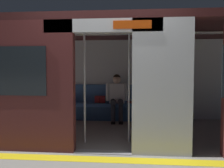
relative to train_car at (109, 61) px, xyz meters
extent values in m
plane|color=gray|center=(-0.05, 1.31, -1.46)|extent=(60.00, 60.00, 0.00)
cube|color=yellow|center=(-0.05, 1.61, -1.46)|extent=(8.00, 0.24, 0.01)
cube|color=silver|center=(-0.94, 1.33, -0.43)|extent=(0.89, 0.12, 2.05)
cube|color=black|center=(-0.94, 1.34, -0.19)|extent=(0.49, 0.02, 0.55)
cube|color=black|center=(1.36, 1.39, -0.19)|extent=(1.10, 0.02, 0.76)
cube|color=silver|center=(-0.05, 1.31, 0.49)|extent=(1.79, 0.16, 0.20)
cube|color=#BF3F0C|center=(-0.50, 1.40, 0.49)|extent=(0.56, 0.02, 0.12)
cube|color=#351515|center=(-0.05, -0.09, 0.65)|extent=(6.40, 2.95, 0.12)
cube|color=gray|center=(-0.05, -0.09, -1.46)|extent=(6.08, 2.79, 0.01)
cube|color=silver|center=(-0.05, -1.49, -0.43)|extent=(6.08, 0.10, 2.05)
cube|color=#38609E|center=(-0.05, -1.43, -0.80)|extent=(3.52, 0.06, 0.45)
cube|color=white|center=(-0.05, -0.09, 0.56)|extent=(4.48, 0.16, 0.03)
cube|color=gray|center=(-0.05, 1.31, -1.45)|extent=(0.89, 0.19, 0.01)
cube|color=#38609E|center=(-0.05, -1.21, -1.07)|extent=(3.11, 0.44, 0.09)
cube|color=navy|center=(-0.05, -1.01, -1.29)|extent=(3.11, 0.04, 0.35)
cube|color=silver|center=(-0.08, -1.19, -0.77)|extent=(0.40, 0.25, 0.50)
sphere|color=beige|center=(-0.08, -1.19, -0.43)|extent=(0.21, 0.21, 0.21)
sphere|color=black|center=(-0.08, -1.20, -0.39)|extent=(0.19, 0.19, 0.19)
cylinder|color=silver|center=(-0.32, -1.18, -0.74)|extent=(0.08, 0.08, 0.44)
cylinder|color=silver|center=(0.15, -1.14, -0.74)|extent=(0.08, 0.08, 0.44)
cylinder|color=#2D2D38|center=(-0.19, -1.00, -0.97)|extent=(0.17, 0.41, 0.14)
cylinder|color=#2D2D38|center=(-0.01, -0.98, -0.97)|extent=(0.17, 0.41, 0.14)
cylinder|color=#2D2D38|center=(-0.20, -0.80, -1.22)|extent=(0.10, 0.10, 0.40)
cylinder|color=#2D2D38|center=(-0.02, -0.78, -1.22)|extent=(0.10, 0.10, 0.40)
cube|color=black|center=(-0.21, -0.75, -1.43)|extent=(0.12, 0.23, 0.06)
cube|color=black|center=(-0.03, -0.73, -1.43)|extent=(0.12, 0.23, 0.06)
cube|color=maroon|center=(0.35, -1.20, -0.94)|extent=(0.26, 0.14, 0.17)
cube|color=maroon|center=(0.35, -1.12, -0.95)|extent=(0.02, 0.01, 0.14)
cube|color=#B22D2D|center=(-0.43, -1.24, -1.01)|extent=(0.19, 0.24, 0.03)
cylinder|color=silver|center=(0.34, 0.81, -0.44)|extent=(0.04, 0.04, 2.03)
cylinder|color=silver|center=(-0.44, 0.71, -0.44)|extent=(0.04, 0.04, 2.03)
camera|label=1|loc=(-0.55, 5.08, -0.15)|focal=39.94mm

